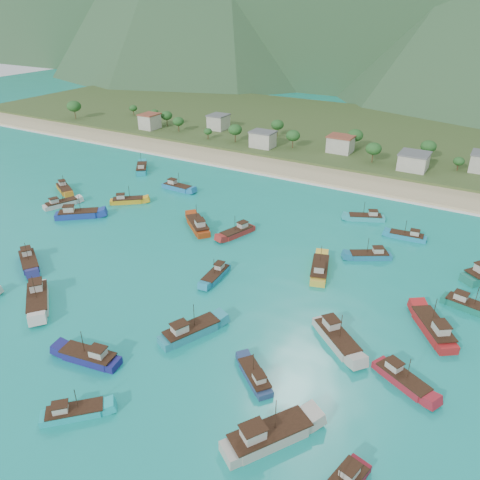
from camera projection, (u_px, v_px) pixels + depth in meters
The scene contains 30 objects.
ground at pixel (194, 286), 98.53m from camera, with size 600.00×600.00×0.00m, color #0C8579.
beach at pixel (327, 176), 159.33m from camera, with size 400.00×18.00×1.20m, color beige.
land at pixel (376, 136), 206.28m from camera, with size 400.00×110.00×2.40m, color #385123.
surf_line at pixel (317, 185), 152.02m from camera, with size 400.00×2.50×0.08m, color white.
village at pixel (406, 156), 164.65m from camera, with size 208.64×27.41×7.43m.
vegetation at pixel (344, 143), 176.63m from camera, with size 278.21×26.00×9.08m.
boat_0 at pixel (216, 275), 101.19m from camera, with size 3.39×9.32×5.40m.
boat_3 at pixel (142, 169), 163.82m from camera, with size 9.41×10.80×6.57m.
boat_4 at pixel (61, 204), 136.00m from camera, with size 6.29×10.09×5.74m.
boat_6 at pixel (177, 187), 147.76m from camera, with size 10.49×3.53×6.13m.
boat_7 at pixel (407, 237), 117.59m from camera, with size 9.25×3.46×5.35m.
boat_8 at pixel (237, 232), 119.46m from camera, with size 5.88×10.45×5.92m.
boat_9 at pixel (74, 413), 67.58m from camera, with size 8.30×8.17×5.31m.
boat_10 at pixel (38, 300), 92.31m from camera, with size 11.95×10.76×7.36m.
boat_11 at pixel (402, 379), 73.37m from camera, with size 10.11×7.04×5.82m.
boat_13 at pixel (320, 270), 102.68m from camera, with size 6.55×11.93×6.76m.
boat_14 at pixel (255, 377), 73.98m from camera, with size 8.43×7.46×5.16m.
boat_15 at pixel (336, 338), 81.97m from camera, with size 11.17×10.16×6.91m.
boat_16 at pixel (469, 306), 90.71m from camera, with size 10.50×4.89×5.98m.
boat_17 at pixel (90, 357), 77.82m from camera, with size 11.02×4.84×6.29m.
boat_18 at pixel (198, 226), 122.48m from camera, with size 11.26×10.22×6.95m.
boat_20 at pixel (127, 201), 138.11m from camera, with size 9.42×8.34×5.76m.
boat_21 at pixel (191, 331), 83.65m from camera, with size 7.77×11.87×6.79m.
boat_22 at pixel (433, 329), 84.29m from camera, with size 9.85×11.91×7.13m.
boat_27 at pixel (78, 214), 128.93m from camera, with size 11.29×10.04×6.92m.
boat_28 at pixel (268, 436), 63.46m from camera, with size 10.26×12.85×7.61m.
boat_29 at pixel (366, 218), 127.48m from camera, with size 9.96×6.56×5.70m.
boat_30 at pixel (29, 262), 105.90m from camera, with size 10.99×8.46×6.45m.
boat_31 at pixel (64, 189), 146.39m from camera, with size 10.31×7.42×5.97m.
boat_32 at pixel (370, 256), 108.67m from camera, with size 9.71×7.39×5.69m.
Camera 1 is at (49.84, -67.15, 53.87)m, focal length 35.00 mm.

